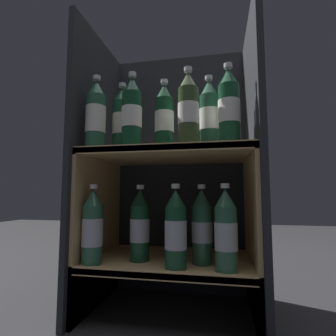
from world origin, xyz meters
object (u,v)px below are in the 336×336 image
Objects in this scene: bottle_upper_front_1 at (132,114)px; bottle_lower_front_1 at (176,230)px; bottle_lower_back_1 at (202,227)px; bottle_lower_front_2 at (226,231)px; bottle_lower_front_0 at (93,228)px; bottle_upper_back_0 at (122,121)px; bottle_upper_front_0 at (96,116)px; bottle_upper_back_2 at (209,116)px; bottle_upper_front_2 at (188,110)px; bottle_upper_back_1 at (164,118)px; bottle_lower_back_0 at (140,226)px; bottle_upper_front_3 at (229,108)px.

bottle_lower_front_1 is (0.14, -0.00, -0.37)m from bottle_upper_front_1.
bottle_upper_front_1 is 1.00× the size of bottle_lower_back_1.
bottle_lower_front_2 is at bearing -0.00° from bottle_upper_front_1.
bottle_upper_back_0 is at bearing 49.57° from bottle_lower_front_0.
bottle_lower_front_1 is at bearing -0.00° from bottle_upper_front_1.
bottle_upper_front_1 is at bearing 0.00° from bottle_upper_front_0.
bottle_upper_back_2 is 0.38m from bottle_lower_front_2.
bottle_lower_front_2 is (0.11, -0.00, -0.37)m from bottle_upper_front_2.
bottle_upper_front_0 is at bearing -130.48° from bottle_upper_back_0.
bottle_upper_front_2 and bottle_upper_back_1 have the same top height.
bottle_lower_front_2 is at bearing -45.17° from bottle_lower_back_1.
bottle_upper_front_1 is at bearing -161.16° from bottle_lower_back_1.
bottle_lower_front_1 is (0.27, -0.00, -0.37)m from bottle_upper_front_0.
bottle_upper_back_0 is 0.38m from bottle_lower_back_0.
bottle_upper_front_2 is at bearing -16.63° from bottle_upper_back_0.
bottle_upper_front_0 and bottle_upper_front_3 have the same top height.
bottle_upper_back_2 is at bearing 129.76° from bottle_upper_front_3.
bottle_lower_front_0 is 0.35m from bottle_lower_back_1.
bottle_upper_back_2 is at bearing 11.24° from bottle_upper_front_0.
bottle_upper_front_1 is 1.00× the size of bottle_upper_front_2.
bottle_upper_front_0 reaches higher than bottle_lower_back_0.
bottle_upper_front_3 is 0.39m from bottle_lower_back_1.
bottle_upper_front_0 is 0.23m from bottle_upper_back_1.
bottle_upper_back_0 is 1.00× the size of bottle_lower_back_0.
bottle_upper_back_0 is 1.00× the size of bottle_lower_front_2.
bottle_upper_back_1 is at bearing 141.28° from bottle_upper_front_2.
bottle_lower_front_0 is at bearing -130.43° from bottle_upper_back_0.
bottle_upper_front_1 reaches higher than bottle_lower_front_1.
bottle_lower_front_0 is (-0.31, 0.00, -0.37)m from bottle_upper_front_2.
bottle_upper_front_1 is at bearing 180.00° from bottle_upper_front_2.
bottle_upper_back_1 is 1.00× the size of bottle_lower_front_0.
bottle_upper_front_1 is 0.38m from bottle_lower_back_0.
bottle_upper_back_2 is at bearing 11.24° from bottle_lower_front_0.
bottle_upper_back_1 is (0.16, 0.00, 0.00)m from bottle_upper_back_0.
bottle_upper_back_2 is at bearing -0.00° from bottle_upper_back_0.
bottle_upper_back_0 is at bearing 168.18° from bottle_lower_front_2.
bottle_lower_back_1 is at bearing 45.17° from bottle_lower_front_1.
bottle_upper_back_1 is 0.44m from bottle_lower_front_0.
bottle_upper_front_3 is at bearing -39.18° from bottle_lower_back_1.
bottle_upper_front_2 and bottle_upper_back_2 have the same top height.
bottle_upper_front_0 is 1.00× the size of bottle_lower_back_0.
bottle_lower_back_0 is 1.00× the size of bottle_lower_back_1.
bottle_upper_front_2 is 0.12m from bottle_upper_back_1.
bottle_upper_front_2 is 0.38m from bottle_lower_front_2.
bottle_upper_front_0 reaches higher than bottle_lower_front_0.
bottle_upper_front_0 is 1.00× the size of bottle_lower_front_0.
bottle_lower_back_1 is at bearing 66.40° from bottle_upper_front_2.
bottle_lower_front_0 is 1.00× the size of bottle_lower_front_1.
bottle_upper_back_2 reaches higher than bottle_lower_front_2.
bottle_upper_front_0 is 0.37m from bottle_lower_front_0.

